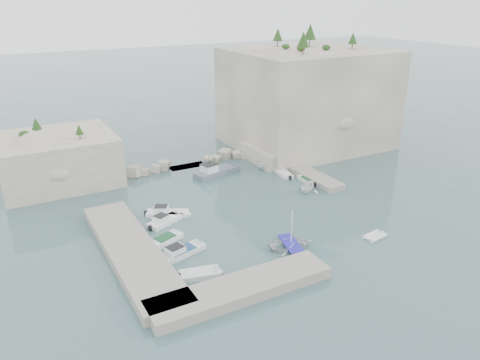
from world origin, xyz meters
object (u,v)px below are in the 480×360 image
motorboat_c (166,242)px  rowboat (291,247)px  motorboat_d (182,255)px  inflatable_dinghy (374,238)px  tender_east_c (283,175)px  tender_east_a (307,191)px  tender_east_d (268,169)px  work_boat (217,174)px  tender_east_b (307,182)px  motorboat_a (168,215)px  motorboat_e (200,276)px  motorboat_b (166,223)px

motorboat_c → rowboat: 14.08m
motorboat_d → inflatable_dinghy: 22.00m
rowboat → tender_east_c: size_ratio=1.04×
motorboat_c → tender_east_a: 22.98m
tender_east_d → work_boat: work_boat is taller
rowboat → inflatable_dinghy: (9.67, -2.77, 0.00)m
work_boat → motorboat_c: bearing=-146.0°
work_boat → motorboat_d: bearing=-139.5°
work_boat → tender_east_b: bearing=-56.2°
motorboat_a → tender_east_b: bearing=30.1°
motorboat_d → motorboat_c: bearing=83.4°
tender_east_d → work_boat: bearing=103.6°
tender_east_c → work_boat: bearing=66.2°
tender_east_a → inflatable_dinghy: bearing=150.1°
inflatable_dinghy → motorboat_a: bearing=129.3°
motorboat_a → tender_east_a: size_ratio=1.61×
motorboat_e → motorboat_c: bearing=106.9°
motorboat_b → tender_east_c: size_ratio=1.13×
tender_east_a → tender_east_b: size_ratio=0.88×
motorboat_c → tender_east_d: bearing=11.2°
rowboat → tender_east_a: size_ratio=1.33×
tender_east_a → rowboat: bearing=112.3°
motorboat_b → motorboat_c: bearing=-134.5°
rowboat → tender_east_a: (10.93, 11.84, 0.00)m
motorboat_e → inflatable_dinghy: 20.94m
tender_east_b → tender_east_d: 7.70m
tender_east_a → motorboat_a: bearing=58.6°
motorboat_b → tender_east_a: tender_east_a is taller
tender_east_b → motorboat_b: bearing=99.4°
inflatable_dinghy → tender_east_a: 14.66m
motorboat_b → work_boat: work_boat is taller
motorboat_c → motorboat_e: 8.22m
motorboat_a → work_boat: 15.44m
motorboat_b → inflatable_dinghy: bearing=-61.4°
tender_east_b → motorboat_c: bearing=108.8°
motorboat_e → tender_east_a: (22.06, 12.20, 0.00)m
motorboat_b → tender_east_d: tender_east_d is taller
tender_east_d → work_boat: (-8.16, 1.91, 0.00)m
motorboat_c → tender_east_d: (22.58, 14.30, 0.00)m
tender_east_d → inflatable_dinghy: bearing=-156.1°
tender_east_c → motorboat_d: bearing=129.2°
motorboat_a → tender_east_c: bearing=41.4°
tender_east_a → tender_east_d: size_ratio=0.87×
motorboat_e → tender_east_c: (22.69, 19.22, 0.00)m
motorboat_a → tender_east_d: (19.97, 8.05, 0.00)m
inflatable_dinghy → work_boat: bearing=95.8°
motorboat_d → tender_east_a: 23.32m
tender_east_a → tender_east_c: bearing=-30.1°
motorboat_b → tender_east_d: (20.94, 9.89, 0.00)m
tender_east_c → tender_east_b: bearing=-153.0°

